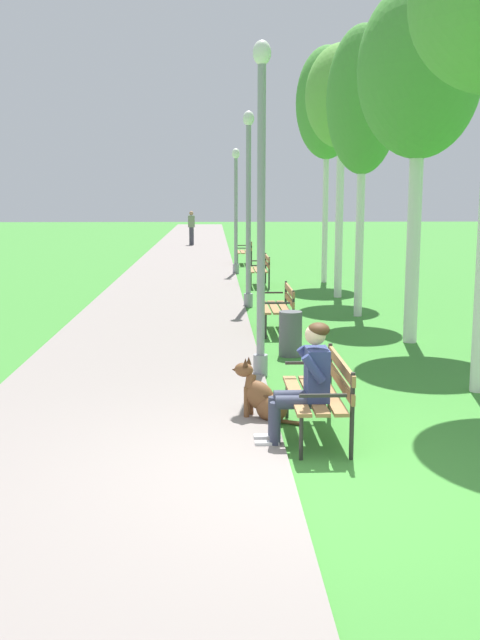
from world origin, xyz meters
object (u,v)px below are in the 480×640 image
park_bench_furthest (245,250)px  lamp_post_far (236,209)px  lamp_post_near (261,208)px  birch_tree_third (420,73)px  birch_tree_fourth (363,102)px  park_bench_mid (279,304)px  park_bench_near (323,389)px  litter_bin (290,334)px  pedestrian_distant (191,228)px  birch_tree_fifth (342,98)px  birch_tree_sixth (327,104)px  park_bench_far (261,267)px  dog_brown (263,398)px  lamp_post_mid (248,207)px  person_seated_on_near_bench (306,379)px

park_bench_furthest → lamp_post_far: 3.42m
lamp_post_near → birch_tree_third: bearing=40.5°
birch_tree_fourth → birch_tree_third: bearing=-82.5°
birch_tree_third → park_bench_mid: bearing=153.6°
park_bench_near → litter_bin: (0.07, 3.94, -0.16)m
birch_tree_third → litter_bin: bearing=-154.6°
pedestrian_distant → park_bench_furthest: bearing=-77.5°
birch_tree_fifth → birch_tree_sixth: size_ratio=0.92×
park_bench_furthest → lamp_post_near: 16.57m
park_bench_far → dog_brown: 12.30m
park_bench_near → lamp_post_mid: size_ratio=0.35×
park_bench_near → birch_tree_sixth: size_ratio=0.23×
park_bench_mid → person_seated_on_near_bench: (-0.29, -6.27, 0.17)m
park_bench_mid → pedestrian_distant: pedestrian_distant is taller
lamp_post_far → birch_tree_third: birch_tree_third is taller
park_bench_furthest → lamp_post_far: (-0.43, -3.04, 1.49)m
birch_tree_fourth → pedestrian_distant: 21.82m
lamp_post_near → lamp_post_far: size_ratio=1.16×
birch_tree_fifth → lamp_post_mid: bearing=-146.3°
birch_tree_sixth → park_bench_mid: bearing=-104.2°
lamp_post_far → pedestrian_distant: 12.99m
birch_tree_fourth → pedestrian_distant: size_ratio=3.49×
person_seated_on_near_bench → birch_tree_fifth: birch_tree_fifth is taller
park_bench_near → litter_bin: bearing=89.0°
lamp_post_mid → litter_bin: bearing=-85.3°
lamp_post_near → park_bench_mid: bearing=80.6°
park_bench_near → lamp_post_far: (-0.41, 16.09, 1.49)m
park_bench_mid → birch_tree_third: 4.56m
park_bench_near → lamp_post_near: size_ratio=0.34×
park_bench_mid → dog_brown: park_bench_mid is taller
park_bench_mid → lamp_post_far: lamp_post_far is taller
park_bench_mid → pedestrian_distant: (-2.24, 22.89, 0.33)m
park_bench_far → birch_tree_fourth: bearing=-71.7°
lamp_post_mid → birch_tree_sixth: bearing=62.7°
park_bench_near → park_bench_furthest: 19.13m
park_bench_mid → litter_bin: park_bench_mid is taller
dog_brown → lamp_post_far: size_ratio=0.20×
park_bench_near → pedestrian_distant: (-2.16, 28.91, 0.33)m
park_bench_furthest → dog_brown: (-0.59, -18.57, -0.25)m
birch_tree_fourth → birch_tree_fifth: birch_tree_fifth is taller
park_bench_near → park_bench_far: 12.84m
lamp_post_near → litter_bin: size_ratio=6.37×
park_bench_furthest → birch_tree_sixth: size_ratio=0.23×
park_bench_mid → park_bench_far: bearing=89.3°
birch_tree_fourth → birch_tree_sixth: bearing=88.4°
dog_brown → litter_bin: bearing=79.2°
lamp_post_far → lamp_post_mid: bearing=-89.5°
lamp_post_far → park_bench_furthest: bearing=82.0°
park_bench_furthest → birch_tree_fifth: (1.89, -8.56, 4.18)m
birch_tree_fifth → lamp_post_far: bearing=112.8°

